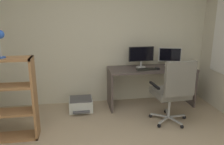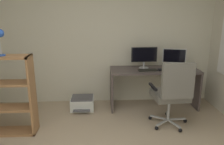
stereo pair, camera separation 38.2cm
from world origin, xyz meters
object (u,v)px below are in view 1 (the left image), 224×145
Objects in this scene: monitor_secondary at (170,56)px; office_chair at (174,89)px; desk_lamp at (0,37)px; printer at (81,104)px; computer_mouse at (157,68)px; monitor_main at (141,55)px; keyboard at (146,69)px; desk at (151,78)px.

monitor_secondary is 1.00m from office_chair.
desk_lamp reaches higher than office_chair.
desk_lamp is 1.86m from printer.
computer_mouse is 1.56m from printer.
monitor_secondary is 1.92m from printer.
computer_mouse is at bearing -37.72° from monitor_main.
keyboard is 0.32× the size of office_chair.
desk_lamp reaches higher than monitor_secondary.
keyboard is 0.93× the size of desk_lamp.
desk is 0.24m from computer_mouse.
monitor_main is 0.30m from keyboard.
desk is 0.27m from keyboard.
keyboard is at bearing -3.10° from printer.
office_chair is (0.10, -0.80, 0.04)m from desk.
desk_lamp reaches higher than monitor_main.
printer is (-1.16, -0.13, -0.86)m from monitor_main.
monitor_main reaches higher than keyboard.
monitor_main is 0.39m from computer_mouse.
keyboard reaches higher than printer.
office_chair is (-0.29, -0.89, -0.36)m from monitor_secondary.
keyboard is 0.22m from computer_mouse.
desk_lamp is (-2.73, -0.94, 0.50)m from monitor_secondary.
desk_lamp is (-2.44, -0.05, 0.86)m from office_chair.
desk is 1.41m from printer.
desk_lamp is (-2.34, -0.85, 0.90)m from desk.
monitor_secondary is 0.39× the size of office_chair.
monitor_main is 0.45× the size of office_chair.
monitor_main reaches higher than printer.
computer_mouse is (0.22, -0.00, 0.01)m from keyboard.
monitor_secondary is 0.92× the size of printer.
monitor_main is 1.45m from printer.
office_chair is 1.70m from printer.
keyboard is 3.40× the size of computer_mouse.
monitor_secondary is 1.15× the size of desk_lamp.
desk is 4.75× the size of keyboard.
keyboard is at bearing 109.43° from office_chair.
keyboard is at bearing -159.63° from monitor_secondary.
monitor_main is 0.57m from monitor_secondary.
desk is at bearing 96.98° from office_chair.
monitor_main is at bearing 6.53° from printer.
monitor_secondary is 2.93m from desk_lamp.
computer_mouse is 0.71m from office_chair.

